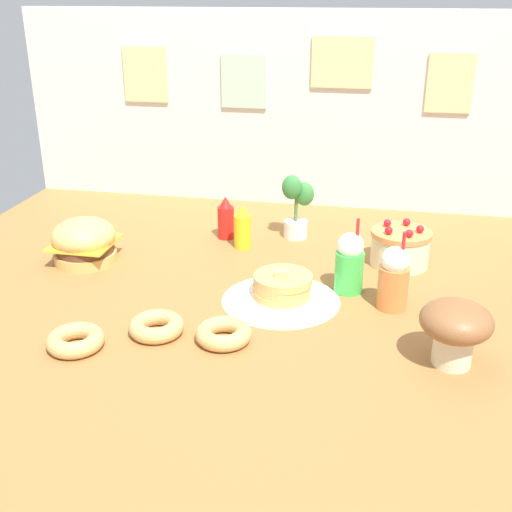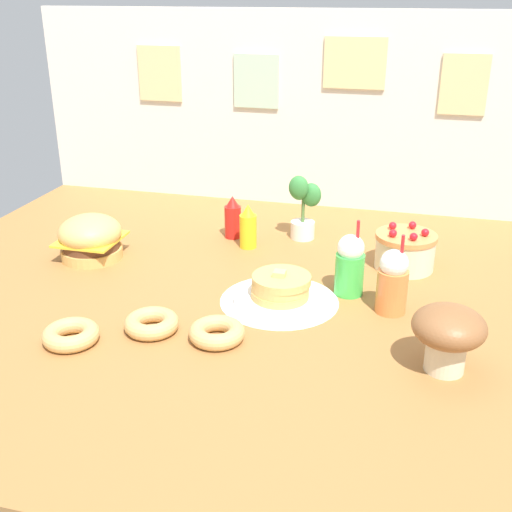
# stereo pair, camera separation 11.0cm
# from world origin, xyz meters

# --- Properties ---
(ground_plane) EXTENTS (2.46, 1.98, 0.02)m
(ground_plane) POSITION_xyz_m (0.00, 0.00, -0.01)
(ground_plane) COLOR #9E6B38
(back_wall) EXTENTS (2.46, 0.04, 0.85)m
(back_wall) POSITION_xyz_m (-0.00, 0.99, 0.43)
(back_wall) COLOR silver
(back_wall) RESTS_ON ground_plane
(doily_mat) EXTENTS (0.38, 0.38, 0.00)m
(doily_mat) POSITION_xyz_m (0.12, -0.01, 0.00)
(doily_mat) COLOR white
(doily_mat) RESTS_ON ground_plane
(burger) EXTENTS (0.23, 0.23, 0.16)m
(burger) POSITION_xyz_m (-0.63, 0.16, 0.08)
(burger) COLOR #DBA859
(burger) RESTS_ON ground_plane
(pancake_stack) EXTENTS (0.29, 0.29, 0.10)m
(pancake_stack) POSITION_xyz_m (0.12, -0.01, 0.04)
(pancake_stack) COLOR white
(pancake_stack) RESTS_ON doily_mat
(layer_cake) EXTENTS (0.21, 0.21, 0.16)m
(layer_cake) POSITION_xyz_m (0.49, 0.36, 0.07)
(layer_cake) COLOR beige
(layer_cake) RESTS_ON ground_plane
(ketchup_bottle) EXTENTS (0.07, 0.07, 0.17)m
(ketchup_bottle) POSITION_xyz_m (-0.19, 0.49, 0.08)
(ketchup_bottle) COLOR red
(ketchup_bottle) RESTS_ON ground_plane
(mustard_bottle) EXTENTS (0.07, 0.07, 0.17)m
(mustard_bottle) POSITION_xyz_m (-0.10, 0.41, 0.08)
(mustard_bottle) COLOR yellow
(mustard_bottle) RESTS_ON ground_plane
(cream_soda_cup) EXTENTS (0.09, 0.09, 0.26)m
(cream_soda_cup) POSITION_xyz_m (0.32, 0.10, 0.10)
(cream_soda_cup) COLOR green
(cream_soda_cup) RESTS_ON ground_plane
(orange_float_cup) EXTENTS (0.09, 0.09, 0.26)m
(orange_float_cup) POSITION_xyz_m (0.46, 0.01, 0.10)
(orange_float_cup) COLOR orange
(orange_float_cup) RESTS_ON ground_plane
(donut_pink_glaze) EXTENTS (0.16, 0.16, 0.05)m
(donut_pink_glaze) POSITION_xyz_m (-0.39, -0.40, 0.03)
(donut_pink_glaze) COLOR tan
(donut_pink_glaze) RESTS_ON ground_plane
(donut_chocolate) EXTENTS (0.16, 0.16, 0.05)m
(donut_chocolate) POSITION_xyz_m (-0.20, -0.29, 0.03)
(donut_chocolate) COLOR tan
(donut_chocolate) RESTS_ON ground_plane
(donut_vanilla) EXTENTS (0.16, 0.16, 0.05)m
(donut_vanilla) POSITION_xyz_m (-0.00, -0.29, 0.03)
(donut_vanilla) COLOR tan
(donut_vanilla) RESTS_ON ground_plane
(potted_plant) EXTENTS (0.13, 0.10, 0.26)m
(potted_plant) POSITION_xyz_m (0.08, 0.55, 0.14)
(potted_plant) COLOR white
(potted_plant) RESTS_ON ground_plane
(mushroom_stool) EXTENTS (0.19, 0.19, 0.18)m
(mushroom_stool) POSITION_xyz_m (0.62, -0.28, 0.11)
(mushroom_stool) COLOR beige
(mushroom_stool) RESTS_ON ground_plane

